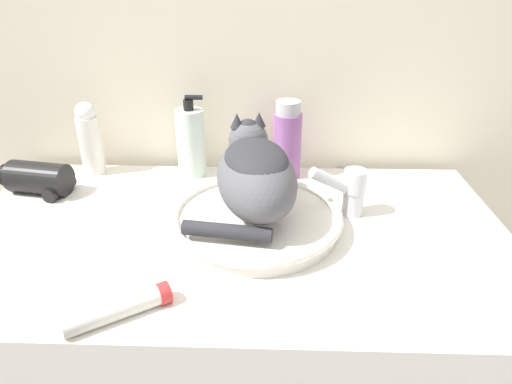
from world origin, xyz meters
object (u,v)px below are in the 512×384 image
object	(u,v)px
mouthwash_bottle	(287,141)
lotion_bottle_white	(90,139)
faucet	(349,189)
hair_dryer	(39,179)
deodorant_stick	(246,151)
soap_pump_bottle	(191,142)
cream_tube	(120,309)
cat	(255,172)

from	to	relation	value
mouthwash_bottle	lotion_bottle_white	bearing A→B (deg)	-180.00
faucet	hair_dryer	size ratio (longest dim) A/B	0.76
lotion_bottle_white	deodorant_stick	xyz separation A→B (m)	(0.39, 0.00, -0.03)
deodorant_stick	lotion_bottle_white	bearing A→B (deg)	-180.00
hair_dryer	deodorant_stick	bearing A→B (deg)	-156.46
soap_pump_bottle	hair_dryer	xyz separation A→B (m)	(-0.34, -0.12, -0.05)
cream_tube	hair_dryer	xyz separation A→B (m)	(-0.31, 0.41, 0.02)
mouthwash_bottle	soap_pump_bottle	distance (m)	0.24
mouthwash_bottle	hair_dryer	bearing A→B (deg)	-168.62
lotion_bottle_white	deodorant_stick	world-z (taller)	lotion_bottle_white
hair_dryer	cat	bearing A→B (deg)	174.54
cat	faucet	size ratio (longest dim) A/B	2.23
cat	deodorant_stick	world-z (taller)	cat
lotion_bottle_white	cream_tube	size ratio (longest dim) A/B	1.18
faucet	deodorant_stick	size ratio (longest dim) A/B	0.99
cream_tube	deodorant_stick	bearing A→B (deg)	72.60
deodorant_stick	cream_tube	size ratio (longest dim) A/B	0.83
mouthwash_bottle	deodorant_stick	size ratio (longest dim) A/B	1.49
cat	soap_pump_bottle	size ratio (longest dim) A/B	1.39
cat	hair_dryer	distance (m)	0.53
deodorant_stick	soap_pump_bottle	distance (m)	0.14
mouthwash_bottle	deodorant_stick	world-z (taller)	mouthwash_bottle
soap_pump_bottle	faucet	bearing A→B (deg)	-28.57
lotion_bottle_white	soap_pump_bottle	world-z (taller)	soap_pump_bottle
cat	mouthwash_bottle	bearing A→B (deg)	-26.73
cat	hair_dryer	world-z (taller)	cat
soap_pump_bottle	hair_dryer	distance (m)	0.36
lotion_bottle_white	mouthwash_bottle	bearing A→B (deg)	0.00
faucet	mouthwash_bottle	distance (m)	0.24
mouthwash_bottle	hair_dryer	xyz separation A→B (m)	(-0.58, -0.12, -0.06)
soap_pump_bottle	cream_tube	world-z (taller)	soap_pump_bottle
faucet	lotion_bottle_white	world-z (taller)	lotion_bottle_white
cat	lotion_bottle_white	distance (m)	0.49
hair_dryer	faucet	bearing A→B (deg)	-176.87
cat	soap_pump_bottle	distance (m)	0.31
mouthwash_bottle	hair_dryer	world-z (taller)	mouthwash_bottle
lotion_bottle_white	hair_dryer	distance (m)	0.16
cat	hair_dryer	xyz separation A→B (m)	(-0.51, 0.14, -0.09)
faucet	hair_dryer	world-z (taller)	faucet
faucet	deodorant_stick	bearing A→B (deg)	-59.28
deodorant_stick	soap_pump_bottle	size ratio (longest dim) A/B	0.63
mouthwash_bottle	deodorant_stick	xyz separation A→B (m)	(-0.10, 0.00, -0.03)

